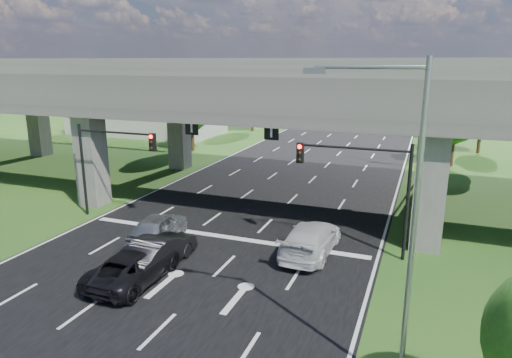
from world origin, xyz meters
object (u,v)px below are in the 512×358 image
Objects in this scene: car_silver at (158,227)px; car_dark at (158,251)px; car_white at (311,238)px; streetlight_beyond at (426,95)px; car_trailing at (135,266)px; signal_right at (364,177)px; streetlight_far at (423,108)px; signal_left at (109,155)px; streetlight_near at (401,209)px.

car_dark is (1.83, -2.87, 0.01)m from car_silver.
car_white reaches higher than car_silver.
streetlight_beyond reaches higher than car_trailing.
signal_right is 20.25m from streetlight_far.
streetlight_far is at bearing -90.00° from streetlight_beyond.
signal_left is 20.56m from streetlight_near.
signal_left is at bearing -46.94° from car_trailing.
car_dark is at bearing -105.26° from streetlight_beyond.
signal_left is 9.99m from car_trailing.
car_white is 1.07× the size of car_trailing.
car_white is at bearing -102.61° from streetlight_far.
streetlight_far is at bearing -126.27° from car_silver.
signal_right reaches higher than car_dark.
signal_left is 9.08m from car_dark.
signal_right is at bearing -143.72° from car_trailing.
car_white is (8.38, 1.36, 0.02)m from car_silver.
streetlight_far is (2.27, 20.06, 1.66)m from signal_right.
streetlight_far reaches higher than car_trailing.
signal_right is 1.05× the size of car_white.
signal_right is at bearing 102.88° from streetlight_near.
car_silver is at bearing -57.69° from car_dark.
car_dark is at bearing 116.54° from car_silver.
streetlight_far is at bearing 48.22° from signal_left.
signal_left is at bearing -2.84° from car_white.
streetlight_near is at bearing -90.00° from streetlight_beyond.
car_silver is 8.49m from car_white.
streetlight_near is 1.00× the size of streetlight_beyond.
streetlight_beyond is at bearing -105.44° from car_dark.
streetlight_beyond reaches higher than signal_right.
car_dark reaches higher than car_silver.
car_dark is at bearing -114.03° from streetlight_far.
car_white is at bearing -139.33° from car_trailing.
car_silver is at bearing 149.72° from streetlight_near.
streetlight_near reaches higher than car_trailing.
car_trailing is at bearing 42.22° from car_white.
signal_right is 1.00× the size of signal_left.
signal_left is 13.67m from car_white.
signal_right is 11.55m from car_silver.
signal_right is 1.13× the size of car_trailing.
signal_left is 6.33m from car_silver.
streetlight_far is (17.92, 20.06, 1.66)m from signal_left.
car_dark is (-11.25, -25.23, -5.01)m from streetlight_far.
streetlight_far is 22.09m from car_white.
car_silver is (-13.08, 7.64, -5.01)m from streetlight_near.
signal_right is 11.96m from car_trailing.
car_dark is 0.86× the size of car_white.
streetlight_beyond is 37.63m from car_white.
streetlight_beyond is at bearing 90.00° from streetlight_near.
streetlight_near reaches higher than car_white.
streetlight_near is at bearing -90.00° from streetlight_far.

